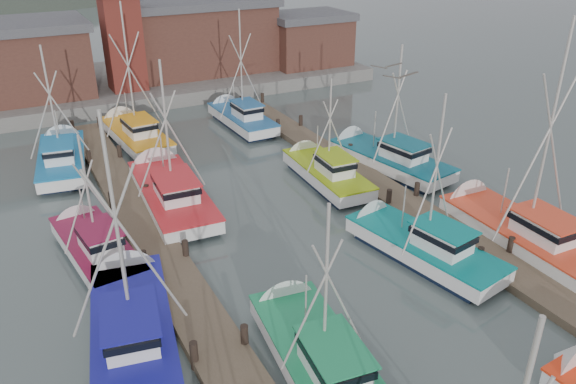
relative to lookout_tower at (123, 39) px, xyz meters
name	(u,v)px	position (x,y,z in m)	size (l,w,h in m)	color
ground	(348,282)	(2.00, -33.00, -5.55)	(260.00, 260.00, 0.00)	#44524E
dock_left	(172,274)	(-5.00, -28.96, -5.34)	(2.30, 46.00, 1.50)	brown
dock_right	(413,208)	(9.00, -28.96, -5.34)	(2.30, 46.00, 1.50)	brown
quay	(140,82)	(2.00, 4.00, -4.95)	(44.00, 16.00, 1.20)	gray
shed_left	(11,60)	(-9.00, 2.00, -1.21)	(12.72, 8.48, 6.20)	brown
shed_center	(196,34)	(8.00, 4.00, -0.86)	(14.84, 9.54, 6.90)	brown
shed_right	(307,38)	(19.00, 1.00, -1.71)	(8.48, 6.36, 5.20)	brown
lookout_tower	(123,39)	(0.00, 0.00, 0.00)	(3.60, 3.60, 8.50)	maroon
boat_4	(315,353)	(-2.07, -37.02, -4.87)	(3.73, 9.12, 7.88)	black
boat_5	(415,243)	(6.13, -32.63, -4.87)	(4.13, 9.01, 9.03)	black
boat_6	(132,321)	(-7.56, -32.10, -4.86)	(4.56, 9.88, 10.37)	black
boat_7	(515,229)	(11.54, -33.89, -4.85)	(4.86, 9.90, 12.22)	black
boat_8	(170,191)	(-2.74, -21.29, -4.87)	(3.88, 10.42, 9.43)	black
boat_9	(323,171)	(6.66, -23.00, -4.88)	(3.02, 8.44, 7.36)	black
boat_10	(94,246)	(-7.81, -25.53, -4.87)	(3.41, 8.23, 7.13)	black
boat_11	(384,157)	(11.41, -22.92, -4.87)	(4.50, 9.75, 9.03)	black
boat_12	(134,133)	(-2.20, -10.53, -4.86)	(4.29, 9.39, 10.89)	black
boat_13	(240,117)	(6.24, -10.68, -4.87)	(3.86, 8.62, 9.78)	black
boat_14	(62,157)	(-7.54, -12.88, -4.87)	(4.11, 9.44, 8.95)	black
gull_near	(401,76)	(3.32, -33.82, 3.96)	(1.55, 0.64, 0.24)	gray
gull_far	(386,67)	(5.06, -30.66, 3.49)	(1.54, 0.66, 0.24)	gray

